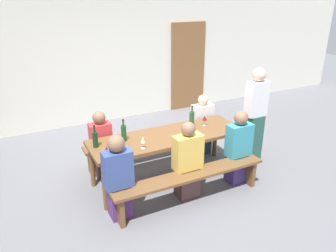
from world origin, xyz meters
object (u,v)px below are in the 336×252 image
Objects in this scene: wine_bottle_1 at (95,139)px; wine_bottle_2 at (124,133)px; seated_guest_near_0 at (118,179)px; wooden_door at (188,67)px; seated_guest_near_1 at (188,163)px; tasting_table at (168,140)px; bench_near at (191,179)px; wine_glass_1 at (143,140)px; wine_glass_2 at (205,118)px; seated_guest_near_2 at (238,149)px; seated_guest_far_1 at (202,126)px; seated_guest_far_0 at (101,146)px; wine_glass_0 at (107,150)px; wine_bottle_0 at (192,118)px; standing_host at (255,117)px; bench_far at (150,141)px.

wine_bottle_2 is (0.42, 0.02, 0.01)m from wine_bottle_1.
wooden_door is at bearing -41.20° from seated_guest_near_0.
wooden_door is at bearing -30.11° from seated_guest_near_1.
bench_near is (0.00, -0.69, -0.31)m from tasting_table.
wine_bottle_2 is at bearing 2.41° from wine_bottle_1.
wine_glass_1 is 1.25m from wine_glass_2.
seated_guest_near_2 reaches higher than wine_glass_2.
seated_guest_near_1 is at bearing -86.59° from tasting_table.
seated_guest_far_1 is at bearing 14.70° from wine_bottle_2.
tasting_table is 1.05m from seated_guest_far_0.
wine_glass_0 is 0.15× the size of seated_guest_near_1.
seated_guest_near_2 is (0.91, -0.54, -0.13)m from tasting_table.
wine_bottle_0 is (-1.51, -2.73, -0.17)m from wooden_door.
seated_guest_near_1 is at bearing 77.93° from bench_near.
wine_bottle_0 is 1.48m from seated_guest_far_0.
tasting_table is 1.44× the size of standing_host.
wine_bottle_2 is 0.39m from wine_glass_1.
seated_guest_far_1 is (0.96, -0.15, 0.16)m from bench_far.
wine_bottle_2 is (-1.15, -0.04, -0.00)m from wine_bottle_0.
bench_near is 2.06× the size of seated_guest_far_1.
bench_far is at bearing 133.05° from wine_bottle_0.
wine_glass_2 is (0.70, 0.08, 0.20)m from tasting_table.
wine_glass_2 is 0.64m from seated_guest_far_1.
wine_bottle_2 reaches higher than wine_glass_1.
standing_host is at bearing -13.95° from wine_glass_2.
wine_glass_0 is at bearing -84.06° from wine_bottle_1.
seated_guest_near_2 reaches higher than bench_near.
wine_glass_1 is (-0.51, -0.24, 0.20)m from tasting_table.
standing_host reaches higher than seated_guest_far_0.
seated_guest_near_2 is (0.88, -0.00, 0.01)m from seated_guest_near_1.
bench_far is at bearing 1.50° from seated_guest_near_1.
bench_near is 1.52m from seated_guest_far_0.
standing_host reaches higher than wine_bottle_2.
seated_guest_near_0 is at bearing 9.10° from standing_host.
seated_guest_near_2 is (1.95, -0.24, -0.32)m from wine_glass_0.
seated_guest_near_0 is at bearing -60.92° from seated_guest_far_1.
tasting_table is 1.12m from seated_guest_near_0.
wine_glass_2 is (1.77, -0.02, 0.00)m from wine_bottle_1.
wooden_door is 3.05m from bench_far.
wine_bottle_1 is 0.20× the size of standing_host.
wine_bottle_1 reaches higher than bench_far.
bench_far is 2.06× the size of seated_guest_far_1.
wooden_door is at bearing 128.92° from seated_guest_far_0.
wine_glass_1 is (-2.52, -3.12, -0.17)m from wooden_door.
bench_far is at bearing 99.62° from seated_guest_far_0.
wine_glass_2 is at bearing 47.74° from bench_near.
wine_glass_0 is 0.40m from seated_guest_near_0.
standing_host is (2.58, 0.16, -0.05)m from wine_glass_0.
wooden_door reaches higher than wine_bottle_1.
wooden_door reaches higher than tasting_table.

